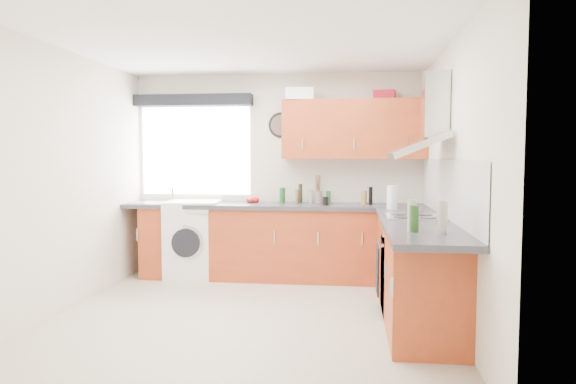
# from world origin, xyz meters

# --- Properties ---
(ground_plane) EXTENTS (3.60, 3.60, 0.00)m
(ground_plane) POSITION_xyz_m (0.00, 0.00, 0.00)
(ground_plane) COLOR beige
(ceiling) EXTENTS (3.60, 3.60, 0.02)m
(ceiling) POSITION_xyz_m (0.00, 0.00, 2.50)
(ceiling) COLOR white
(ceiling) RESTS_ON wall_back
(wall_back) EXTENTS (3.60, 0.02, 2.50)m
(wall_back) POSITION_xyz_m (0.00, 1.80, 1.25)
(wall_back) COLOR silver
(wall_back) RESTS_ON ground_plane
(wall_front) EXTENTS (3.60, 0.02, 2.50)m
(wall_front) POSITION_xyz_m (0.00, -1.80, 1.25)
(wall_front) COLOR silver
(wall_front) RESTS_ON ground_plane
(wall_left) EXTENTS (0.02, 3.60, 2.50)m
(wall_left) POSITION_xyz_m (-1.80, 0.00, 1.25)
(wall_left) COLOR silver
(wall_left) RESTS_ON ground_plane
(wall_right) EXTENTS (0.02, 3.60, 2.50)m
(wall_right) POSITION_xyz_m (1.80, 0.00, 1.25)
(wall_right) COLOR silver
(wall_right) RESTS_ON ground_plane
(window) EXTENTS (1.40, 0.02, 1.10)m
(window) POSITION_xyz_m (-1.05, 1.79, 1.55)
(window) COLOR white
(window) RESTS_ON wall_back
(window_blind) EXTENTS (1.50, 0.18, 0.14)m
(window_blind) POSITION_xyz_m (-1.05, 1.70, 2.18)
(window_blind) COLOR black
(window_blind) RESTS_ON wall_back
(splashback) EXTENTS (0.01, 3.00, 0.54)m
(splashback) POSITION_xyz_m (1.79, 0.30, 1.18)
(splashback) COLOR white
(splashback) RESTS_ON wall_right
(base_cab_back) EXTENTS (3.00, 0.58, 0.86)m
(base_cab_back) POSITION_xyz_m (-0.10, 1.51, 0.43)
(base_cab_back) COLOR #993818
(base_cab_back) RESTS_ON ground_plane
(base_cab_corner) EXTENTS (0.60, 0.60, 0.86)m
(base_cab_corner) POSITION_xyz_m (1.50, 1.50, 0.43)
(base_cab_corner) COLOR #993818
(base_cab_corner) RESTS_ON ground_plane
(base_cab_right) EXTENTS (0.58, 2.10, 0.86)m
(base_cab_right) POSITION_xyz_m (1.51, 0.15, 0.43)
(base_cab_right) COLOR #993818
(base_cab_right) RESTS_ON ground_plane
(worktop_back) EXTENTS (3.60, 0.62, 0.05)m
(worktop_back) POSITION_xyz_m (0.00, 1.50, 0.89)
(worktop_back) COLOR #2E2E35
(worktop_back) RESTS_ON base_cab_back
(worktop_right) EXTENTS (0.62, 2.42, 0.05)m
(worktop_right) POSITION_xyz_m (1.50, 0.00, 0.89)
(worktop_right) COLOR #2E2E35
(worktop_right) RESTS_ON base_cab_right
(sink) EXTENTS (0.84, 0.46, 0.10)m
(sink) POSITION_xyz_m (-1.33, 1.50, 0.95)
(sink) COLOR #B9B9B9
(sink) RESTS_ON worktop_back
(oven) EXTENTS (0.56, 0.58, 0.85)m
(oven) POSITION_xyz_m (1.50, 0.30, 0.42)
(oven) COLOR black
(oven) RESTS_ON ground_plane
(hob_plate) EXTENTS (0.52, 0.52, 0.01)m
(hob_plate) POSITION_xyz_m (1.50, 0.30, 0.92)
(hob_plate) COLOR #B9B9B9
(hob_plate) RESTS_ON worktop_right
(extractor_hood) EXTENTS (0.52, 0.78, 0.66)m
(extractor_hood) POSITION_xyz_m (1.60, 0.30, 1.77)
(extractor_hood) COLOR #B9B9B9
(extractor_hood) RESTS_ON wall_right
(upper_cabinets) EXTENTS (1.70, 0.35, 0.70)m
(upper_cabinets) POSITION_xyz_m (0.95, 1.62, 1.80)
(upper_cabinets) COLOR #993818
(upper_cabinets) RESTS_ON wall_back
(washing_machine) EXTENTS (0.69, 0.67, 0.93)m
(washing_machine) POSITION_xyz_m (-1.00, 1.50, 0.47)
(washing_machine) COLOR white
(washing_machine) RESTS_ON ground_plane
(wall_clock) EXTENTS (0.32, 0.04, 0.32)m
(wall_clock) POSITION_xyz_m (0.05, 1.78, 1.87)
(wall_clock) COLOR black
(wall_clock) RESTS_ON wall_back
(casserole) EXTENTS (0.35, 0.27, 0.14)m
(casserole) POSITION_xyz_m (0.30, 1.56, 2.22)
(casserole) COLOR white
(casserole) RESTS_ON upper_cabinets
(storage_box) EXTENTS (0.28, 0.24, 0.11)m
(storage_box) POSITION_xyz_m (1.31, 1.72, 2.21)
(storage_box) COLOR #B31629
(storage_box) RESTS_ON upper_cabinets
(utensil_pot) EXTENTS (0.12, 0.12, 0.14)m
(utensil_pot) POSITION_xyz_m (0.52, 1.70, 0.98)
(utensil_pot) COLOR gray
(utensil_pot) RESTS_ON worktop_back
(kitchen_roll) EXTENTS (0.12, 0.12, 0.26)m
(kitchen_roll) POSITION_xyz_m (1.36, 1.05, 1.04)
(kitchen_roll) COLOR white
(kitchen_roll) RESTS_ON worktop_right
(tomato_cluster) EXTENTS (0.15, 0.15, 0.06)m
(tomato_cluster) POSITION_xyz_m (-0.29, 1.65, 0.94)
(tomato_cluster) COLOR red
(tomato_cluster) RESTS_ON worktop_back
(jar_0) EXTENTS (0.07, 0.07, 0.19)m
(jar_0) POSITION_xyz_m (0.09, 1.62, 1.00)
(jar_0) COLOR #19481E
(jar_0) RESTS_ON worktop_back
(jar_1) EXTENTS (0.05, 0.05, 0.16)m
(jar_1) POSITION_xyz_m (0.43, 1.68, 0.99)
(jar_1) COLOR #A09588
(jar_1) RESTS_ON worktop_back
(jar_2) EXTENTS (0.04, 0.04, 0.21)m
(jar_2) POSITION_xyz_m (1.15, 1.52, 1.02)
(jar_2) COLOR black
(jar_2) RESTS_ON worktop_back
(jar_3) EXTENTS (0.07, 0.07, 0.16)m
(jar_3) POSITION_xyz_m (1.07, 1.56, 0.99)
(jar_3) COLOR #A17737
(jar_3) RESTS_ON worktop_back
(jar_4) EXTENTS (0.04, 0.04, 0.16)m
(jar_4) POSITION_xyz_m (0.27, 1.62, 0.99)
(jar_4) COLOR olive
(jar_4) RESTS_ON worktop_back
(jar_5) EXTENTS (0.05, 0.05, 0.24)m
(jar_5) POSITION_xyz_m (0.31, 1.62, 1.03)
(jar_5) COLOR black
(jar_5) RESTS_ON worktop_back
(jar_6) EXTENTS (0.07, 0.07, 0.10)m
(jar_6) POSITION_xyz_m (0.62, 1.40, 0.96)
(jar_6) COLOR black
(jar_6) RESTS_ON worktop_back
(jar_7) EXTENTS (0.06, 0.06, 0.15)m
(jar_7) POSITION_xyz_m (0.65, 1.69, 0.98)
(jar_7) COLOR #205B2A
(jar_7) RESTS_ON worktop_back
(bottle_0) EXTENTS (0.07, 0.07, 0.25)m
(bottle_0) POSITION_xyz_m (1.59, -0.69, 1.03)
(bottle_0) COLOR #A59C8D
(bottle_0) RESTS_ON worktop_right
(bottle_1) EXTENTS (0.07, 0.07, 0.20)m
(bottle_1) POSITION_xyz_m (1.39, -0.63, 1.01)
(bottle_1) COLOR #1D4318
(bottle_1) RESTS_ON worktop_right
(bottle_2) EXTENTS (0.07, 0.07, 0.24)m
(bottle_2) POSITION_xyz_m (1.38, -0.59, 1.03)
(bottle_2) COLOR #A09888
(bottle_2) RESTS_ON worktop_right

